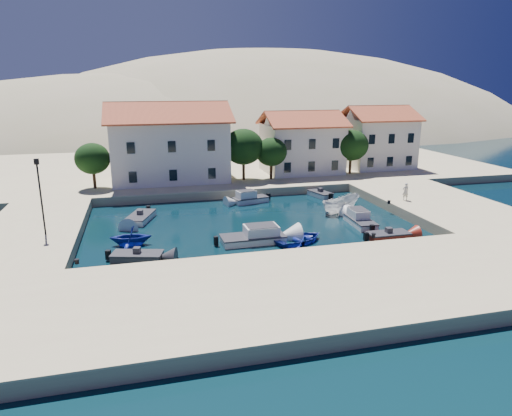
# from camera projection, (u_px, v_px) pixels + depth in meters

# --- Properties ---
(ground) EXTENTS (400.00, 400.00, 0.00)m
(ground) POSITION_uv_depth(u_px,v_px,m) (281.00, 262.00, 33.99)
(ground) COLOR black
(ground) RESTS_ON ground
(quay_south) EXTENTS (52.00, 12.00, 1.00)m
(quay_south) POSITION_uv_depth(u_px,v_px,m) (310.00, 290.00, 28.25)
(quay_south) COLOR #C8B389
(quay_south) RESTS_ON ground
(quay_east) EXTENTS (11.00, 20.00, 1.00)m
(quay_east) POSITION_uv_depth(u_px,v_px,m) (438.00, 205.00, 48.11)
(quay_east) COLOR #C8B389
(quay_east) RESTS_ON ground
(quay_west) EXTENTS (8.00, 20.00, 1.00)m
(quay_west) POSITION_uv_depth(u_px,v_px,m) (32.00, 234.00, 38.65)
(quay_west) COLOR #C8B389
(quay_west) RESTS_ON ground
(quay_north) EXTENTS (80.00, 36.00, 1.00)m
(quay_north) POSITION_uv_depth(u_px,v_px,m) (219.00, 167.00, 69.85)
(quay_north) COLOR #C8B389
(quay_north) RESTS_ON ground
(hills) EXTENTS (254.00, 176.00, 99.00)m
(hills) POSITION_uv_depth(u_px,v_px,m) (231.00, 190.00, 160.62)
(hills) COLOR tan
(hills) RESTS_ON ground
(building_left) EXTENTS (14.70, 9.45, 9.70)m
(building_left) POSITION_uv_depth(u_px,v_px,m) (169.00, 141.00, 57.15)
(building_left) COLOR white
(building_left) RESTS_ON quay_north
(building_mid) EXTENTS (10.50, 8.40, 8.30)m
(building_mid) POSITION_uv_depth(u_px,v_px,m) (302.00, 141.00, 62.59)
(building_mid) COLOR white
(building_mid) RESTS_ON quay_north
(building_right) EXTENTS (9.45, 8.40, 8.80)m
(building_right) POSITION_uv_depth(u_px,v_px,m) (377.00, 136.00, 66.33)
(building_right) COLOR white
(building_right) RESTS_ON quay_north
(trees) EXTENTS (37.30, 5.30, 6.45)m
(trees) POSITION_uv_depth(u_px,v_px,m) (255.00, 149.00, 57.58)
(trees) COLOR #382314
(trees) RESTS_ON quay_north
(lamppost) EXTENTS (0.35, 0.25, 6.22)m
(lamppost) POSITION_uv_depth(u_px,v_px,m) (40.00, 190.00, 36.02)
(lamppost) COLOR black
(lamppost) RESTS_ON quay_west
(bollards) EXTENTS (29.36, 9.56, 0.30)m
(bollards) POSITION_uv_depth(u_px,v_px,m) (299.00, 229.00, 37.97)
(bollards) COLOR black
(bollards) RESTS_ON ground
(motorboat_grey_sw) EXTENTS (4.06, 2.62, 1.25)m
(motorboat_grey_sw) POSITION_uv_depth(u_px,v_px,m) (137.00, 257.00, 34.20)
(motorboat_grey_sw) COLOR #323135
(motorboat_grey_sw) RESTS_ON ground
(cabin_cruiser_south) EXTENTS (5.37, 2.36, 1.60)m
(cabin_cruiser_south) POSITION_uv_depth(u_px,v_px,m) (253.00, 237.00, 38.10)
(cabin_cruiser_south) COLOR white
(cabin_cruiser_south) RESTS_ON ground
(rowboat_south) EXTENTS (5.30, 4.54, 0.93)m
(rowboat_south) POSITION_uv_depth(u_px,v_px,m) (300.00, 242.00, 38.26)
(rowboat_south) COLOR navy
(rowboat_south) RESTS_ON ground
(motorboat_red_se) EXTENTS (3.59, 1.61, 1.25)m
(motorboat_red_se) POSITION_uv_depth(u_px,v_px,m) (388.00, 236.00, 38.87)
(motorboat_red_se) COLOR maroon
(motorboat_red_se) RESTS_ON ground
(cabin_cruiser_east) EXTENTS (1.98, 4.42, 1.60)m
(cabin_cruiser_east) POSITION_uv_depth(u_px,v_px,m) (360.00, 220.00, 42.76)
(cabin_cruiser_east) COLOR white
(cabin_cruiser_east) RESTS_ON ground
(boat_east) EXTENTS (5.25, 3.47, 1.90)m
(boat_east) POSITION_uv_depth(u_px,v_px,m) (340.00, 212.00, 47.08)
(boat_east) COLOR white
(boat_east) RESTS_ON ground
(motorboat_white_ne) EXTENTS (2.39, 3.61, 1.25)m
(motorboat_white_ne) POSITION_uv_depth(u_px,v_px,m) (320.00, 194.00, 53.56)
(motorboat_white_ne) COLOR white
(motorboat_white_ne) RESTS_ON ground
(rowboat_west) EXTENTS (3.58, 3.17, 1.75)m
(rowboat_west) POSITION_uv_depth(u_px,v_px,m) (131.00, 245.00, 37.65)
(rowboat_west) COLOR navy
(rowboat_west) RESTS_ON ground
(motorboat_white_west) EXTENTS (3.23, 4.72, 1.25)m
(motorboat_white_west) POSITION_uv_depth(u_px,v_px,m) (140.00, 218.00, 44.22)
(motorboat_white_west) COLOR white
(motorboat_white_west) RESTS_ON ground
(cabin_cruiser_north) EXTENTS (4.17, 2.48, 1.60)m
(cabin_cruiser_north) POSITION_uv_depth(u_px,v_px,m) (251.00, 198.00, 50.91)
(cabin_cruiser_north) COLOR white
(cabin_cruiser_north) RESTS_ON ground
(pedestrian) EXTENTS (0.71, 0.49, 1.86)m
(pedestrian) POSITION_uv_depth(u_px,v_px,m) (406.00, 192.00, 47.76)
(pedestrian) COLOR beige
(pedestrian) RESTS_ON quay_east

